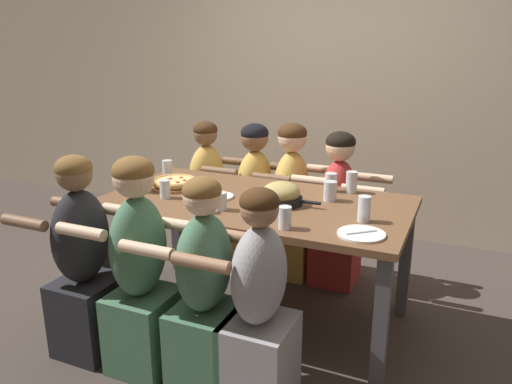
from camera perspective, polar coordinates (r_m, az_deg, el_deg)
The scene contains 25 objects.
ground_plane at distance 3.33m, azimuth -0.00°, elevation -14.02°, with size 18.00×18.00×0.00m, color #423833.
restaurant_back_panel at distance 4.58m, azimuth 9.54°, elevation 15.22°, with size 10.00×0.06×3.20m, color beige.
dining_table at distance 3.03m, azimuth -0.00°, elevation -2.51°, with size 1.82×0.97×0.79m.
pizza_board_main at distance 3.30m, azimuth -9.30°, elevation 1.05°, with size 0.32×0.32×0.06m.
skillet_bowl at distance 2.91m, azimuth 2.90°, elevation -0.33°, with size 0.37×0.25×0.13m.
empty_plate_a at distance 3.06m, azimuth -4.35°, elevation -0.49°, with size 0.19×0.19×0.02m.
empty_plate_b at distance 2.51m, azimuth 11.95°, elevation -4.71°, with size 0.24×0.24×0.02m.
drinking_glass_a at distance 3.20m, azimuth 8.54°, elevation 1.02°, with size 0.07×0.07×0.12m.
drinking_glass_b at distance 3.01m, azimuth 8.46°, elevation -0.02°, with size 0.08×0.08×0.12m.
drinking_glass_c at distance 3.19m, azimuth 10.86°, elevation 0.96°, with size 0.07×0.07×0.14m.
drinking_glass_d at distance 3.08m, azimuth -10.35°, elevation 0.22°, with size 0.06×0.06×0.11m.
drinking_glass_e at distance 3.24m, azimuth -13.30°, elevation 1.10°, with size 0.08×0.08×0.14m.
drinking_glass_f at distance 2.68m, azimuth 12.25°, elevation -2.06°, with size 0.07×0.07×0.14m.
drinking_glass_g at distance 2.82m, azimuth -4.03°, elevation -1.15°, with size 0.07×0.07×0.10m.
drinking_glass_h at distance 2.79m, azimuth -6.65°, elevation -1.31°, with size 0.06×0.06×0.12m.
drinking_glass_i at distance 2.53m, azimuth 3.32°, elevation -3.12°, with size 0.07×0.07×0.12m.
drinking_glass_j at distance 3.54m, azimuth -10.09°, elevation 2.49°, with size 0.07×0.07×0.12m.
diner_far_midright at distance 3.62m, azimuth 9.32°, elevation -2.56°, with size 0.51×0.40×1.12m.
diner_far_left at distance 4.00m, azimuth -5.54°, elevation -0.66°, with size 0.51×0.40×1.12m.
diner_far_midleft at distance 3.82m, azimuth -0.10°, elevation -1.21°, with size 0.51×0.40×1.13m.
diner_near_midright at distance 2.41m, azimuth 0.27°, elevation -13.36°, with size 0.51×0.40×1.09m.
diner_near_midleft at distance 2.69m, azimuth -13.12°, elevation -9.15°, with size 0.51×0.40×1.17m.
diner_near_left at distance 2.93m, azimuth -19.13°, elevation -7.97°, with size 0.51×0.40×1.15m.
diner_far_center at distance 3.71m, azimuth 4.06°, elevation -1.57°, with size 0.51×0.40×1.16m.
diner_near_center at distance 2.52m, azimuth -5.89°, elevation -11.76°, with size 0.51×0.40×1.11m.
Camera 1 is at (1.15, -2.62, 1.70)m, focal length 35.00 mm.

